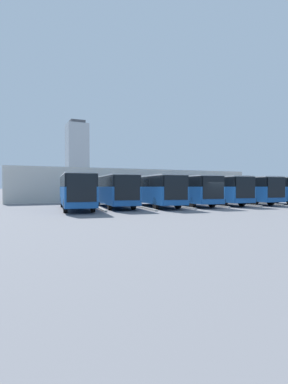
% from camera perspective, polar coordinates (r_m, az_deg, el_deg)
% --- Properties ---
extents(ground_plane, '(600.00, 600.00, 0.00)m').
position_cam_1_polar(ground_plane, '(28.99, 13.88, -3.12)').
color(ground_plane, slate).
extents(bus_0, '(3.98, 11.41, 3.19)m').
position_cam_1_polar(bus_0, '(41.72, 21.72, 0.55)').
color(bus_0, '#19519E').
rests_on(bus_0, ground_plane).
extents(curb_divider_0, '(1.22, 7.19, 0.15)m').
position_cam_1_polar(curb_divider_0, '(39.16, 21.43, -1.98)').
color(curb_divider_0, '#9E9E99').
rests_on(curb_divider_0, ground_plane).
extents(bus_1, '(3.98, 11.41, 3.19)m').
position_cam_1_polar(bus_1, '(38.25, 18.43, 0.53)').
color(bus_1, '#19519E').
rests_on(bus_1, ground_plane).
extents(curb_divider_1, '(1.22, 7.19, 0.15)m').
position_cam_1_polar(curb_divider_1, '(35.71, 17.87, -2.24)').
color(curb_divider_1, '#9E9E99').
rests_on(curb_divider_1, ground_plane).
extents(bus_2, '(3.98, 11.41, 3.19)m').
position_cam_1_polar(bus_2, '(35.69, 13.50, 0.52)').
color(bus_2, '#19519E').
rests_on(bus_2, ground_plane).
extents(curb_divider_2, '(1.22, 7.19, 0.15)m').
position_cam_1_polar(curb_divider_2, '(33.19, 12.52, -2.47)').
color(curb_divider_2, '#9E9E99').
rests_on(curb_divider_2, ground_plane).
extents(bus_3, '(3.98, 11.41, 3.19)m').
position_cam_1_polar(bus_3, '(33.12, 8.21, 0.50)').
color(bus_3, '#19519E').
rests_on(bus_3, ground_plane).
extents(curb_divider_3, '(1.22, 7.19, 0.15)m').
position_cam_1_polar(curb_divider_3, '(30.69, 6.72, -2.73)').
color(curb_divider_3, '#9E9E99').
rests_on(curb_divider_3, ground_plane).
extents(bus_4, '(3.98, 11.41, 3.19)m').
position_cam_1_polar(bus_4, '(30.93, 2.03, 0.47)').
color(bus_4, '#19519E').
rests_on(bus_4, ground_plane).
extents(curb_divider_4, '(1.22, 7.19, 0.15)m').
position_cam_1_polar(curb_divider_4, '(28.62, -0.09, -3.00)').
color(curb_divider_4, '#9E9E99').
rests_on(curb_divider_4, ground_plane).
extents(bus_5, '(3.98, 11.41, 3.19)m').
position_cam_1_polar(bus_5, '(30.27, -5.76, 0.46)').
color(bus_5, '#19519E').
rests_on(bus_5, ground_plane).
extents(curb_divider_5, '(1.22, 7.19, 0.15)m').
position_cam_1_polar(curb_divider_5, '(28.14, -8.56, -3.08)').
color(curb_divider_5, '#9E9E99').
rests_on(curb_divider_5, ground_plane).
extents(bus_6, '(3.98, 11.41, 3.19)m').
position_cam_1_polar(bus_6, '(28.06, -12.87, 0.39)').
color(bus_6, '#19519E').
rests_on(bus_6, ground_plane).
extents(station_building, '(36.70, 15.57, 4.61)m').
position_cam_1_polar(station_building, '(48.69, -3.20, 1.32)').
color(station_building, beige).
rests_on(station_building, ground_plane).
extents(office_tower, '(14.67, 14.67, 50.01)m').
position_cam_1_polar(office_tower, '(224.84, -12.64, 6.71)').
color(office_tower, '#ADB2B7').
rests_on(office_tower, ground_plane).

